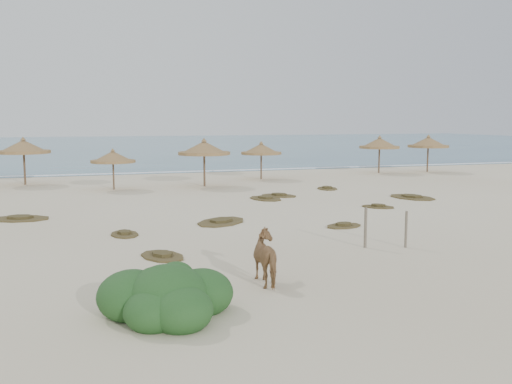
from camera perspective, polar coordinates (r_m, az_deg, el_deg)
ground at (r=20.59m, az=-0.90°, el=-4.52°), size 160.00×160.00×0.00m
ocean at (r=94.56m, az=-14.26°, el=4.53°), size 200.00×100.00×0.01m
foam_line at (r=45.86m, az=-10.39°, el=1.91°), size 70.00×0.60×0.01m
palapa_2 at (r=39.63m, az=-22.23°, el=4.14°), size 4.03×4.03×3.10m
palapa_3 at (r=35.19m, az=-14.12°, el=3.36°), size 2.81×2.81×2.49m
palapa_4 at (r=35.92m, az=-5.21°, el=4.33°), size 3.39×3.39×3.06m
palapa_5 at (r=40.15m, az=0.52°, el=4.26°), size 3.38×3.38×2.69m
palapa_6 at (r=45.84m, az=12.25°, el=4.74°), size 3.50×3.50×2.97m
palapa_7 at (r=47.77m, az=16.85°, el=4.73°), size 3.40×3.40×3.01m
horse at (r=14.76m, az=1.36°, el=-6.58°), size 0.77×1.62×1.36m
fence_post_near at (r=19.12m, az=10.89°, el=-3.53°), size 0.11×0.11×1.34m
fence_post_far at (r=19.46m, az=14.77°, el=-3.63°), size 0.11×0.11×1.22m
bush at (r=12.51m, az=-8.82°, el=-10.38°), size 2.97×2.61×1.33m
scrub_1 at (r=26.11m, az=-22.54°, el=-2.44°), size 2.84×2.25×0.16m
scrub_2 at (r=21.44m, az=-13.01°, el=-4.09°), size 1.09×1.58×0.16m
scrub_3 at (r=30.18m, az=0.96°, el=-0.63°), size 1.92×2.46×0.16m
scrub_4 at (r=28.00m, az=12.11°, el=-1.42°), size 1.85×1.84×0.16m
scrub_5 at (r=31.82m, az=15.33°, el=-0.48°), size 2.46×3.15×0.16m
scrub_7 at (r=31.37m, az=2.31°, el=-0.33°), size 2.35×2.37×0.16m
scrub_9 at (r=23.43m, az=-3.50°, el=-2.95°), size 2.96×2.94×0.16m
scrub_10 at (r=34.84m, az=7.13°, el=0.38°), size 1.63×2.08×0.16m
scrub_11 at (r=17.85m, az=-9.34°, el=-6.29°), size 1.70×2.06×0.16m
scrub_12 at (r=22.78m, az=8.75°, el=-3.32°), size 1.80×1.43×0.16m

